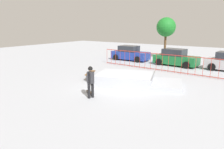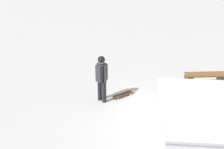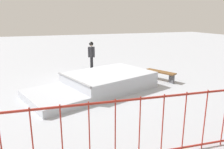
{
  "view_description": "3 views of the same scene",
  "coord_description": "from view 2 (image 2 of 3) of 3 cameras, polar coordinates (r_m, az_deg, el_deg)",
  "views": [
    {
      "loc": [
        6.74,
        -11.07,
        3.81
      ],
      "look_at": [
        -0.34,
        -0.59,
        0.9
      ],
      "focal_mm": 34.47,
      "sensor_mm": 36.0,
      "label": 1
    },
    {
      "loc": [
        7.55,
        1.17,
        5.37
      ],
      "look_at": [
        -0.57,
        -2.32,
        1.0
      ],
      "focal_mm": 45.74,
      "sensor_mm": 36.0,
      "label": 2
    },
    {
      "loc": [
        2.85,
        9.86,
        3.11
      ],
      "look_at": [
        -0.39,
        0.84,
        0.6
      ],
      "focal_mm": 35.33,
      "sensor_mm": 36.0,
      "label": 3
    }
  ],
  "objects": [
    {
      "name": "skater",
      "position": [
        9.79,
        -2.08,
        -0.21
      ],
      "size": [
        0.43,
        0.42,
        1.73
      ],
      "rotation": [
        0.0,
        0.0,
        5.93
      ],
      "color": "black",
      "rests_on": "ground"
    },
    {
      "name": "skateboard",
      "position": [
        10.5,
        2.17,
        -4.03
      ],
      "size": [
        0.78,
        0.6,
        0.09
      ],
      "rotation": [
        0.0,
        0.0,
        5.72
      ],
      "color": "#3F2D1E",
      "rests_on": "ground"
    },
    {
      "name": "ground_plane",
      "position": [
        9.34,
        11.94,
        -9.46
      ],
      "size": [
        60.0,
        60.0,
        0.0
      ],
      "primitive_type": "plane",
      "color": "#B2B7C1"
    },
    {
      "name": "park_bench",
      "position": [
        11.74,
        18.17,
        -0.39
      ],
      "size": [
        1.06,
        1.61,
        0.48
      ],
      "rotation": [
        0.0,
        0.0,
        5.17
      ],
      "color": "brown",
      "rests_on": "ground"
    },
    {
      "name": "skate_ramp",
      "position": [
        8.92,
        18.11,
        -9.75
      ],
      "size": [
        5.95,
        4.19,
        0.74
      ],
      "rotation": [
        0.0,
        0.0,
        0.32
      ],
      "color": "silver",
      "rests_on": "ground"
    }
  ]
}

